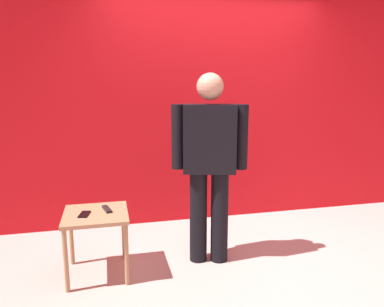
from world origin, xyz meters
TOP-DOWN VIEW (x-y plane):
  - ground_plane at (0.00, 0.00)m, footprint 12.00×12.00m
  - back_wall_red at (0.00, 1.38)m, footprint 5.45×0.12m
  - standing_person at (-0.32, 0.31)m, footprint 0.65×0.32m
  - side_table at (-1.28, 0.28)m, footprint 0.51×0.51m
  - cell_phone at (-1.37, 0.25)m, footprint 0.10×0.16m
  - tv_remote at (-1.20, 0.32)m, footprint 0.08×0.18m

SIDE VIEW (x-z plane):
  - ground_plane at x=0.00m, z-range 0.00..0.00m
  - side_table at x=-1.28m, z-range 0.18..0.72m
  - cell_phone at x=-1.37m, z-range 0.53..0.54m
  - tv_remote at x=-1.20m, z-range 0.53..0.55m
  - standing_person at x=-0.32m, z-range 0.10..1.75m
  - back_wall_red at x=0.00m, z-range 0.00..3.10m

